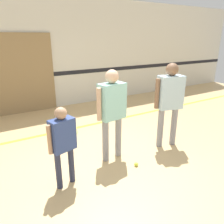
{
  "coord_description": "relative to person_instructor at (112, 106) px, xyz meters",
  "views": [
    {
      "loc": [
        -1.64,
        -2.97,
        2.08
      ],
      "look_at": [
        0.15,
        0.02,
        0.87
      ],
      "focal_mm": 35.0,
      "sensor_mm": 36.0,
      "label": 1
    }
  ],
  "objects": [
    {
      "name": "person_student_left",
      "position": [
        -0.98,
        -0.31,
        -0.24
      ],
      "size": [
        0.45,
        0.26,
        1.2
      ],
      "rotation": [
        0.0,
        0.0,
        0.25
      ],
      "color": "#2D334C",
      "rests_on": "ground_plane"
    },
    {
      "name": "racket_spare_on_floor",
      "position": [
        -0.25,
        1.36,
        -0.97
      ],
      "size": [
        0.34,
        0.51,
        0.03
      ],
      "rotation": [
        0.0,
        0.0,
        4.35
      ],
      "color": "#C6D838",
      "rests_on": "ground_plane"
    },
    {
      "name": "tennis_ball_near_instructor",
      "position": [
        0.2,
        -0.46,
        -0.95
      ],
      "size": [
        0.07,
        0.07,
        0.07
      ],
      "primitive_type": "sphere",
      "color": "#CCE038",
      "rests_on": "ground_plane"
    },
    {
      "name": "tennis_ball_stray_left",
      "position": [
        0.89,
        1.12,
        -0.95
      ],
      "size": [
        0.07,
        0.07,
        0.07
      ],
      "primitive_type": "sphere",
      "color": "#CCE038",
      "rests_on": "ground_plane"
    },
    {
      "name": "wall_back",
      "position": [
        -0.15,
        3.5,
        0.61
      ],
      "size": [
        16.0,
        0.07,
        3.2
      ],
      "color": "silver",
      "rests_on": "ground_plane"
    },
    {
      "name": "floor_stripe",
      "position": [
        -0.15,
        1.6,
        -0.98
      ],
      "size": [
        14.4,
        0.1,
        0.01
      ],
      "color": "yellow",
      "rests_on": "ground_plane"
    },
    {
      "name": "wall_panel",
      "position": [
        -0.98,
        3.44,
        0.11
      ],
      "size": [
        2.02,
        0.05,
        2.18
      ],
      "color": "#93754C",
      "rests_on": "ground_plane"
    },
    {
      "name": "person_student_right",
      "position": [
        1.18,
        -0.14,
        0.03
      ],
      "size": [
        0.61,
        0.35,
        1.64
      ],
      "rotation": [
        0.0,
        0.0,
        2.9
      ],
      "color": "gray",
      "rests_on": "ground_plane"
    },
    {
      "name": "tennis_ball_by_spare_racket",
      "position": [
        -0.21,
        1.61,
        -0.95
      ],
      "size": [
        0.07,
        0.07,
        0.07
      ],
      "primitive_type": "sphere",
      "color": "#CCE038",
      "rests_on": "ground_plane"
    },
    {
      "name": "person_instructor",
      "position": [
        0.0,
        0.0,
        0.0
      ],
      "size": [
        0.6,
        0.3,
        1.59
      ],
      "rotation": [
        0.0,
        0.0,
        0.13
      ],
      "color": "gray",
      "rests_on": "ground_plane"
    },
    {
      "name": "ground_plane",
      "position": [
        -0.15,
        -0.02,
        -0.98
      ],
      "size": [
        16.0,
        16.0,
        0.0
      ],
      "primitive_type": "plane",
      "color": "tan"
    }
  ]
}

